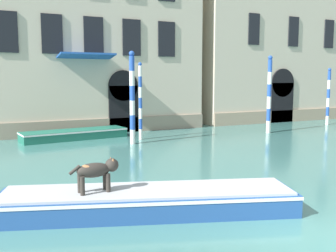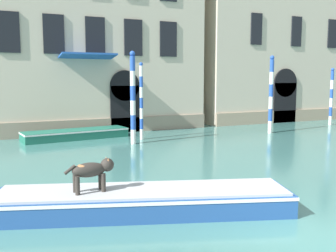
{
  "view_description": "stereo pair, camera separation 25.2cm",
  "coord_description": "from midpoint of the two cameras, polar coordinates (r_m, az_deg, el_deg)",
  "views": [
    {
      "loc": [
        -6.51,
        -5.24,
        3.4
      ],
      "look_at": [
        1.2,
        10.7,
        1.2
      ],
      "focal_mm": 42.0,
      "sensor_mm": 36.0,
      "label": 1
    },
    {
      "loc": [
        -6.29,
        -5.34,
        3.4
      ],
      "look_at": [
        1.2,
        10.7,
        1.2
      ],
      "focal_mm": 42.0,
      "sensor_mm": 36.0,
      "label": 2
    }
  ],
  "objects": [
    {
      "name": "palazzo_left",
      "position": [
        26.97,
        -11.93,
        12.95
      ],
      "size": [
        14.83,
        7.4,
        12.48
      ],
      "color": "beige",
      "rests_on": "ground_plane"
    },
    {
      "name": "palazzo_right",
      "position": [
        34.18,
        14.86,
        15.11
      ],
      "size": [
        13.85,
        6.13,
        16.66
      ],
      "color": "beige",
      "rests_on": "ground_plane"
    },
    {
      "name": "boat_foreground",
      "position": [
        10.05,
        -2.85,
        -10.73
      ],
      "size": [
        7.53,
        4.01,
        0.62
      ],
      "rotation": [
        0.0,
        0.0,
        -0.34
      ],
      "color": "#234C8C",
      "rests_on": "ground_plane"
    },
    {
      "name": "dog_on_deck",
      "position": [
        9.78,
        -10.16,
        -6.32
      ],
      "size": [
        1.24,
        0.38,
        0.82
      ],
      "rotation": [
        0.0,
        0.0,
        0.02
      ],
      "color": "#332D28",
      "rests_on": "boat_foreground"
    },
    {
      "name": "boat_moored_near_palazzo",
      "position": [
        22.37,
        -12.93,
        -1.14
      ],
      "size": [
        5.88,
        2.19,
        0.51
      ],
      "rotation": [
        0.0,
        0.0,
        0.11
      ],
      "color": "#1E6651",
      "rests_on": "ground_plane"
    },
    {
      "name": "mooring_pole_0",
      "position": [
        24.74,
        15.01,
        4.46
      ],
      "size": [
        0.26,
        0.26,
        4.7
      ],
      "color": "white",
      "rests_on": "ground_plane"
    },
    {
      "name": "mooring_pole_1",
      "position": [
        21.46,
        -3.55,
        3.65
      ],
      "size": [
        0.2,
        0.2,
        4.2
      ],
      "color": "white",
      "rests_on": "ground_plane"
    },
    {
      "name": "mooring_pole_2",
      "position": [
        30.38,
        22.84,
        3.98
      ],
      "size": [
        0.22,
        0.22,
        4.06
      ],
      "color": "white",
      "rests_on": "ground_plane"
    },
    {
      "name": "mooring_pole_3",
      "position": [
        20.03,
        -4.76,
        4.14
      ],
      "size": [
        0.28,
        0.28,
        4.72
      ],
      "color": "white",
      "rests_on": "ground_plane"
    }
  ]
}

